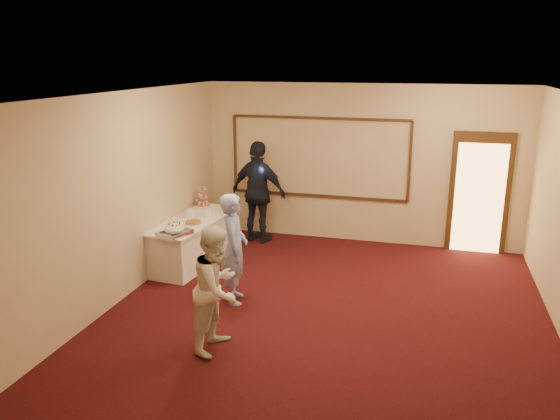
# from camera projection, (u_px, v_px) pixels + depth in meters

# --- Properties ---
(floor) EXTENTS (7.00, 7.00, 0.00)m
(floor) POSITION_uv_depth(u_px,v_px,m) (324.00, 320.00, 7.43)
(floor) COLOR black
(floor) RESTS_ON ground
(room_walls) EXTENTS (6.04, 7.04, 3.02)m
(room_walls) POSITION_uv_depth(u_px,v_px,m) (327.00, 174.00, 6.88)
(room_walls) COLOR beige
(room_walls) RESTS_ON floor
(wall_molding) EXTENTS (3.45, 0.04, 1.55)m
(wall_molding) POSITION_uv_depth(u_px,v_px,m) (319.00, 158.00, 10.42)
(wall_molding) COLOR #381F11
(wall_molding) RESTS_ON room_walls
(doorway) EXTENTS (1.05, 0.07, 2.20)m
(doorway) POSITION_uv_depth(u_px,v_px,m) (479.00, 194.00, 9.80)
(doorway) COLOR #381F11
(doorway) RESTS_ON floor
(buffet_table) EXTENTS (1.02, 2.16, 0.77)m
(buffet_table) POSITION_uv_depth(u_px,v_px,m) (194.00, 241.00, 9.44)
(buffet_table) COLOR white
(buffet_table) RESTS_ON floor
(pavlova_tray) EXTENTS (0.49, 0.59, 0.19)m
(pavlova_tray) POSITION_uv_depth(u_px,v_px,m) (175.00, 230.00, 8.47)
(pavlova_tray) COLOR #B3B7BB
(pavlova_tray) RESTS_ON buffet_table
(cupcake_stand) EXTENTS (0.27, 0.27, 0.39)m
(cupcake_stand) POSITION_uv_depth(u_px,v_px,m) (203.00, 198.00, 10.21)
(cupcake_stand) COLOR #EB446E
(cupcake_stand) RESTS_ON buffet_table
(plate_stack_a) EXTENTS (0.17, 0.17, 0.15)m
(plate_stack_a) POSITION_uv_depth(u_px,v_px,m) (190.00, 213.00, 9.44)
(plate_stack_a) COLOR white
(plate_stack_a) RESTS_ON buffet_table
(plate_stack_b) EXTENTS (0.17, 0.17, 0.14)m
(plate_stack_b) POSITION_uv_depth(u_px,v_px,m) (207.00, 211.00, 9.56)
(plate_stack_b) COLOR white
(plate_stack_b) RESTS_ON buffet_table
(tart) EXTENTS (0.29, 0.29, 0.06)m
(tart) POSITION_uv_depth(u_px,v_px,m) (193.00, 223.00, 9.07)
(tart) COLOR white
(tart) RESTS_ON buffet_table
(man) EXTENTS (0.54, 0.68, 1.62)m
(man) POSITION_uv_depth(u_px,v_px,m) (234.00, 248.00, 7.81)
(man) COLOR #94ADF2
(man) RESTS_ON floor
(woman) EXTENTS (0.66, 0.81, 1.55)m
(woman) POSITION_uv_depth(u_px,v_px,m) (218.00, 288.00, 6.54)
(woman) COLOR white
(woman) RESTS_ON floor
(guest) EXTENTS (1.23, 0.75, 1.95)m
(guest) POSITION_uv_depth(u_px,v_px,m) (259.00, 192.00, 10.36)
(guest) COLOR black
(guest) RESTS_ON floor
(camera_flash) EXTENTS (0.07, 0.05, 0.05)m
(camera_flash) POSITION_uv_depth(u_px,v_px,m) (262.00, 169.00, 10.08)
(camera_flash) COLOR white
(camera_flash) RESTS_ON guest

